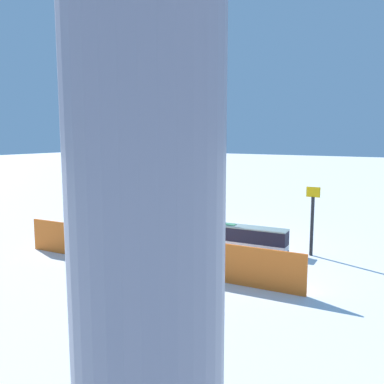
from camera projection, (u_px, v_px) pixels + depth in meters
name	position (u px, v px, depth m)	size (l,w,h in m)	color
ground_plane	(204.00, 243.00, 13.69)	(120.00, 120.00, 0.00)	white
grind_box	(204.00, 234.00, 13.65)	(5.55, 0.92, 0.72)	black
snowboarder	(210.00, 199.00, 13.39)	(1.62, 0.47, 1.44)	#3A8759
safety_fence	(147.00, 251.00, 11.06)	(8.40, 0.06, 0.96)	orange
trail_marker	(312.00, 219.00, 12.21)	(0.40, 0.10, 2.05)	#262628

